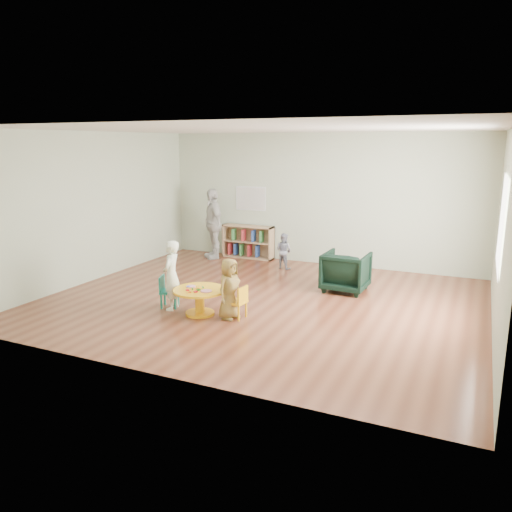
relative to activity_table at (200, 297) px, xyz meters
The scene contains 11 objects.
room 2.00m from the activity_table, 58.35° to the left, with size 7.10×7.00×2.80m.
activity_table is the anchor object (origin of this frame).
kid_chair_left 0.66m from the activity_table, behind, with size 0.36×0.36×0.52m.
kid_chair_right 0.63m from the activity_table, ahead, with size 0.29×0.29×0.50m.
bookshelf 3.99m from the activity_table, 104.58° to the left, with size 1.20×0.30×0.75m.
alphabet_poster 4.25m from the activity_table, 103.96° to the left, with size 0.74×0.01×0.54m.
armchair 2.77m from the activity_table, 51.44° to the left, with size 0.75×0.78×0.71m, color black.
child_left 0.59m from the activity_table, behind, with size 0.40×0.26×1.11m, color white.
child_right 0.54m from the activity_table, ahead, with size 0.45×0.29×0.93m, color gold.
toddler 3.22m from the activity_table, 87.73° to the left, with size 0.37×0.29×0.76m, color #1A2242.
adult_caretaker 3.92m from the activity_table, 116.12° to the left, with size 0.93×0.39×1.59m, color silver.
Camera 1 is at (3.21, -7.31, 2.58)m, focal length 35.00 mm.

